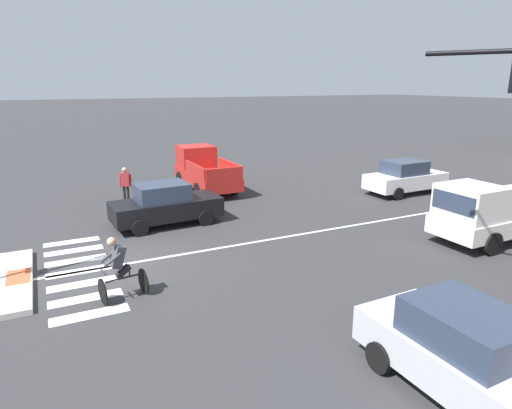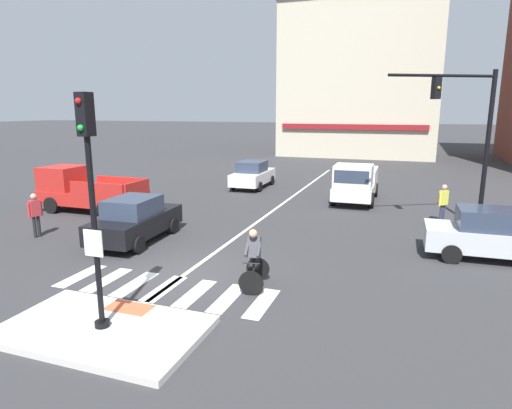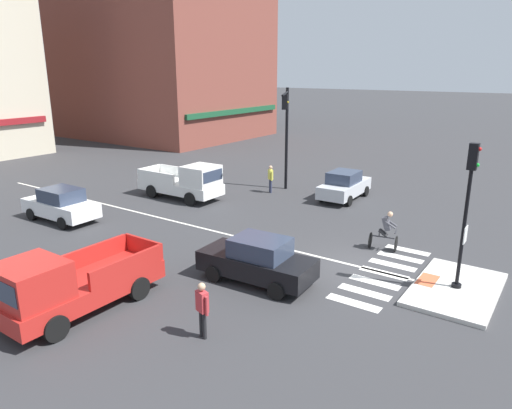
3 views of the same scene
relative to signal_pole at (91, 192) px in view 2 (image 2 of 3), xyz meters
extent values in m
plane|color=#333335|center=(0.00, 3.50, -3.09)|extent=(300.00, 300.00, 0.00)
cube|color=beige|center=(0.00, 0.01, -3.01)|extent=(4.37, 2.60, 0.15)
cube|color=#DB5B38|center=(0.00, 0.96, -2.93)|extent=(1.10, 0.60, 0.01)
cylinder|color=black|center=(0.00, 0.01, -2.88)|extent=(0.32, 0.32, 0.12)
cylinder|color=black|center=(0.00, 0.01, -0.86)|extent=(0.12, 0.12, 3.92)
cube|color=white|center=(0.00, -0.07, -1.05)|extent=(0.44, 0.03, 0.56)
cube|color=black|center=(0.00, 0.01, 1.53)|extent=(0.24, 0.28, 0.84)
sphere|color=red|center=(0.00, -0.15, 1.78)|extent=(0.12, 0.12, 0.12)
sphere|color=green|center=(0.00, -0.15, 1.28)|extent=(0.12, 0.12, 0.12)
cube|color=silver|center=(-2.77, 2.52, -3.08)|extent=(0.44, 1.80, 0.01)
cube|color=silver|center=(-1.85, 2.52, -3.08)|extent=(0.44, 1.80, 0.01)
cube|color=silver|center=(-0.92, 2.52, -3.08)|extent=(0.44, 1.80, 0.01)
cube|color=silver|center=(0.00, 2.52, -3.08)|extent=(0.44, 1.80, 0.01)
cube|color=silver|center=(0.92, 2.52, -3.08)|extent=(0.44, 1.80, 0.01)
cube|color=silver|center=(1.85, 2.52, -3.08)|extent=(0.44, 1.80, 0.01)
cube|color=silver|center=(2.77, 2.52, -3.08)|extent=(0.44, 1.80, 0.01)
cube|color=silver|center=(0.03, 13.50, -3.08)|extent=(0.14, 28.00, 0.01)
cylinder|color=black|center=(8.81, 12.11, 0.01)|extent=(0.18, 0.18, 6.19)
cylinder|color=black|center=(6.92, 11.12, 2.85)|extent=(3.82, 2.07, 0.11)
cube|color=black|center=(6.74, 11.02, 2.40)|extent=(0.37, 0.39, 0.80)
sphere|color=gold|center=(6.81, 10.87, 2.40)|extent=(0.12, 0.12, 0.12)
cube|color=beige|center=(0.63, 45.15, 4.42)|extent=(15.31, 18.45, 15.02)
cube|color=slate|center=(0.63, 45.15, 12.28)|extent=(15.77, 19.01, 0.70)
cube|color=maroon|center=(0.63, 35.77, 0.01)|extent=(13.78, 0.30, 0.50)
cube|color=black|center=(-3.23, 6.00, -2.44)|extent=(1.93, 4.19, 0.70)
cube|color=#2D384C|center=(-3.23, 5.85, -1.77)|extent=(1.59, 1.98, 0.64)
cylinder|color=black|center=(-4.14, 7.22, -2.79)|extent=(0.21, 0.61, 0.60)
cylinder|color=black|center=(-2.47, 7.32, -2.79)|extent=(0.21, 0.61, 0.60)
cylinder|color=black|center=(-3.99, 4.68, -2.79)|extent=(0.21, 0.61, 0.60)
cylinder|color=black|center=(-2.33, 4.78, -2.79)|extent=(0.21, 0.61, 0.60)
cube|color=white|center=(-3.02, 17.94, -2.44)|extent=(1.78, 4.13, 0.70)
cube|color=#2D384C|center=(-3.02, 17.79, -1.77)|extent=(1.52, 1.93, 0.64)
cylinder|color=black|center=(-3.88, 19.19, -2.79)|extent=(0.19, 0.60, 0.60)
cylinder|color=black|center=(-2.21, 19.22, -2.79)|extent=(0.19, 0.60, 0.60)
cylinder|color=black|center=(-3.83, 16.65, -2.79)|extent=(0.19, 0.60, 0.60)
cylinder|color=black|center=(-2.16, 16.68, -2.79)|extent=(0.19, 0.60, 0.60)
cube|color=silver|center=(8.68, 8.08, -2.44)|extent=(4.14, 1.80, 0.70)
cube|color=#2D384C|center=(8.53, 8.08, -1.77)|extent=(1.94, 1.53, 0.64)
cylinder|color=black|center=(7.38, 8.88, -2.79)|extent=(0.60, 0.20, 0.60)
cylinder|color=black|center=(7.43, 7.22, -2.79)|extent=(0.60, 0.20, 0.60)
cube|color=white|center=(3.44, 16.01, -2.41)|extent=(1.96, 5.12, 0.60)
cube|color=white|center=(3.46, 14.41, -1.56)|extent=(1.82, 1.72, 1.10)
cube|color=#2D384C|center=(3.47, 13.58, -1.48)|extent=(1.62, 0.10, 0.60)
cube|color=white|center=(4.32, 17.04, -1.81)|extent=(0.15, 2.81, 0.60)
cube|color=white|center=(2.54, 17.02, -1.81)|extent=(0.15, 2.81, 0.60)
cube|color=white|center=(3.41, 18.51, -1.81)|extent=(1.80, 0.12, 0.60)
cylinder|color=black|center=(4.37, 14.44, -2.71)|extent=(0.25, 0.76, 0.76)
cylinder|color=black|center=(2.55, 14.42, -2.71)|extent=(0.25, 0.76, 0.76)
cylinder|color=black|center=(4.33, 17.43, -2.71)|extent=(0.25, 0.76, 0.76)
cylinder|color=black|center=(2.51, 17.40, -2.71)|extent=(0.25, 0.76, 0.76)
cube|color=red|center=(-7.91, 9.31, -2.41)|extent=(5.11, 1.93, 0.60)
cube|color=red|center=(-9.51, 9.32, -1.56)|extent=(1.71, 1.81, 1.10)
cube|color=#2D384C|center=(-10.34, 9.32, -1.48)|extent=(0.09, 1.62, 0.60)
cube|color=red|center=(-6.89, 8.41, -1.81)|extent=(2.81, 0.13, 0.60)
cube|color=red|center=(-6.88, 10.19, -1.81)|extent=(2.81, 0.13, 0.60)
cube|color=red|center=(-5.41, 9.29, -1.81)|extent=(0.11, 1.80, 0.60)
cylinder|color=black|center=(-9.49, 8.40, -2.71)|extent=(0.76, 0.24, 0.76)
cylinder|color=black|center=(-9.48, 10.23, -2.71)|extent=(0.76, 0.24, 0.76)
cylinder|color=black|center=(-6.51, 8.39, -2.71)|extent=(0.76, 0.24, 0.76)
cylinder|color=black|center=(-6.50, 10.21, -2.71)|extent=(0.76, 0.24, 0.76)
cylinder|color=black|center=(2.35, 2.89, -2.76)|extent=(0.66, 0.15, 0.66)
cylinder|color=black|center=(2.18, 3.92, -2.76)|extent=(0.66, 0.15, 0.66)
cylinder|color=black|center=(2.26, 3.41, -2.54)|extent=(0.20, 0.89, 0.05)
cylinder|color=black|center=(2.23, 3.58, -2.36)|extent=(0.04, 0.04, 0.30)
cylinder|color=black|center=(2.34, 2.94, -2.24)|extent=(0.44, 0.11, 0.04)
cylinder|color=black|center=(2.34, 3.44, -2.36)|extent=(0.18, 0.41, 0.33)
cylinder|color=black|center=(2.18, 3.41, -2.36)|extent=(0.18, 0.41, 0.33)
cube|color=#3F3F47|center=(2.27, 3.33, -1.93)|extent=(0.40, 0.43, 0.60)
sphere|color=tan|center=(2.29, 3.21, -1.52)|extent=(0.22, 0.22, 0.22)
cylinder|color=#3F3F47|center=(2.46, 3.18, -1.93)|extent=(0.15, 0.46, 0.31)
cylinder|color=#3F3F47|center=(2.15, 3.12, -1.93)|extent=(0.15, 0.46, 0.31)
cylinder|color=black|center=(-7.04, 5.24, -2.68)|extent=(0.12, 0.12, 0.82)
cylinder|color=black|center=(-7.08, 5.09, -2.68)|extent=(0.12, 0.12, 0.82)
cube|color=#B73338|center=(-7.06, 5.17, -1.97)|extent=(0.32, 0.41, 0.60)
cylinder|color=#B73338|center=(-6.99, 5.38, -2.02)|extent=(0.09, 0.09, 0.56)
cylinder|color=#B73338|center=(-7.13, 4.95, -2.02)|extent=(0.09, 0.09, 0.56)
sphere|color=tan|center=(-7.06, 5.17, -1.53)|extent=(0.22, 0.22, 0.22)
cylinder|color=#2D334C|center=(7.39, 12.30, -2.68)|extent=(0.12, 0.12, 0.82)
cylinder|color=#2D334C|center=(7.49, 12.43, -2.68)|extent=(0.12, 0.12, 0.82)
cube|color=#DBD64C|center=(7.44, 12.37, -1.97)|extent=(0.40, 0.42, 0.60)
cylinder|color=#DBD64C|center=(7.30, 12.18, -2.02)|extent=(0.09, 0.09, 0.56)
cylinder|color=#DBD64C|center=(7.58, 12.55, -2.02)|extent=(0.09, 0.09, 0.56)
sphere|color=tan|center=(7.44, 12.37, -1.53)|extent=(0.22, 0.22, 0.22)
camera|label=1|loc=(12.96, 1.92, 2.21)|focal=31.11mm
camera|label=2|loc=(5.96, -6.98, 1.62)|focal=30.54mm
camera|label=3|loc=(-15.73, -2.65, 4.16)|focal=32.86mm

